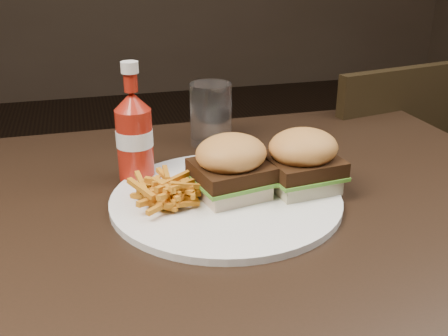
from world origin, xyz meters
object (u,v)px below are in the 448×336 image
object	(u,v)px
plate	(226,199)
tumbler	(211,116)
dining_table	(166,229)
ketchup_bottle	(135,144)
chair_far	(343,202)

from	to	relation	value
plate	tumbler	bearing A→B (deg)	80.79
dining_table	ketchup_bottle	xyz separation A→B (m)	(-0.02, 0.13, 0.08)
ketchup_bottle	dining_table	bearing A→B (deg)	-80.52
plate	tumbler	size ratio (longest dim) A/B	2.78
chair_far	tumbler	size ratio (longest dim) A/B	3.21
dining_table	ketchup_bottle	distance (m)	0.16
chair_far	plate	bearing A→B (deg)	35.94
chair_far	plate	distance (m)	0.79
chair_far	plate	world-z (taller)	plate
dining_table	ketchup_bottle	world-z (taller)	ketchup_bottle
dining_table	plate	world-z (taller)	plate
chair_far	ketchup_bottle	distance (m)	0.82
dining_table	chair_far	size ratio (longest dim) A/B	3.11
tumbler	dining_table	bearing A→B (deg)	-116.69
plate	chair_far	bearing A→B (deg)	46.88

